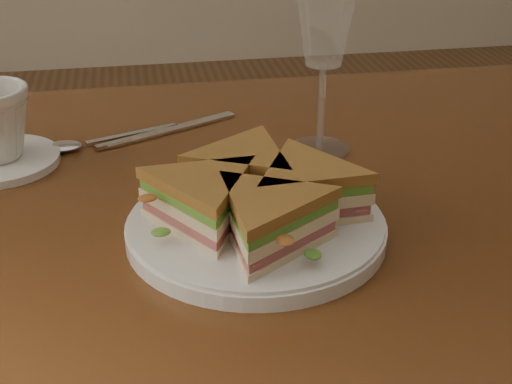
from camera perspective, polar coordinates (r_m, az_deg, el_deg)
The scene contains 7 objects.
table at distance 0.87m, azimuth -4.06°, elevation -5.90°, with size 1.20×0.80×0.75m.
plate at distance 0.73m, azimuth 0.00°, elevation -2.92°, with size 0.27×0.27×0.02m, color white.
sandwich_wedges at distance 0.71m, azimuth -0.00°, elevation -0.36°, with size 0.25×0.25×0.06m.
crisps_mound at distance 0.72m, azimuth 0.00°, elevation -0.64°, with size 0.09×0.09×0.05m, color #C05618, non-canonical shape.
spoon at distance 0.97m, azimuth -13.83°, elevation 3.76°, with size 0.18×0.08×0.01m.
knife at distance 0.99m, azimuth -7.42°, elevation 4.77°, with size 0.20×0.11×0.00m.
wine_glass at distance 0.88m, azimuth 5.57°, elevation 13.56°, with size 0.08×0.08×0.24m.
Camera 1 is at (-0.07, -0.73, 1.13)m, focal length 50.00 mm.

